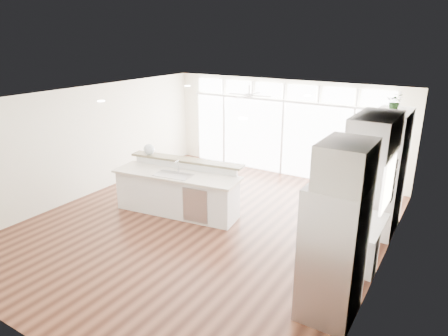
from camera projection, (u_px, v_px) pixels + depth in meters
The scene contains 24 objects.
floor at pixel (205, 226), 8.52m from camera, with size 7.00×8.00×0.02m, color #3F1E13.
ceiling at pixel (203, 99), 7.65m from camera, with size 7.00×8.00×0.02m, color white.
wall_back at pixel (284, 128), 11.30m from camera, with size 7.00×0.04×2.70m, color white.
wall_front at pixel (18, 253), 4.87m from camera, with size 7.00×0.04×2.70m, color white.
wall_left at pixel (87, 142), 9.84m from camera, with size 0.04×8.00×2.70m, color white.
wall_right at pixel (385, 202), 6.34m from camera, with size 0.04×8.00×2.70m, color white.
glass_wall at pixel (283, 138), 11.35m from camera, with size 5.80×0.06×2.08m, color white.
transom_row at pixel (285, 91), 10.93m from camera, with size 5.90×0.06×0.40m, color white.
desk_window at pixel (388, 184), 6.53m from camera, with size 0.04×0.85×0.85m, color white.
ceiling_fan at pixel (249, 91), 10.23m from camera, with size 1.16×1.16×0.32m, color silver.
recessed_lights at pixel (209, 98), 7.82m from camera, with size 3.40×3.00×0.02m, color beige.
oven_cabinet at pixel (385, 172), 7.98m from camera, with size 0.64×1.20×2.50m, color white.
desk_nook at pixel (360, 242), 7.07m from camera, with size 0.72×1.30×0.76m, color white.
upper_cabinets at pixel (375, 134), 6.42m from camera, with size 0.64×1.30×0.64m, color white.
refrigerator at pixel (333, 252), 5.56m from camera, with size 0.76×0.90×2.00m, color #B4B4B9.
fridge_cabinet at pixel (346, 164), 5.11m from camera, with size 0.64×0.90×0.60m, color white.
framed_photos at pixel (394, 181), 7.08m from camera, with size 0.06×0.22×0.80m, color black.
kitchen_island at pixel (177, 189), 8.94m from camera, with size 2.91×1.09×1.15m, color white.
rug at pixel (346, 240), 7.90m from camera, with size 0.93×0.67×0.01m, color #341910.
office_chair at pixel (332, 238), 6.90m from camera, with size 0.56×0.52×1.08m, color black.
fishbowl at pixel (149, 150), 9.42m from camera, with size 0.26×0.26×0.26m, color silver.
monitor at pixel (358, 212), 6.93m from camera, with size 0.08×0.46×0.38m, color black.
keyboard at pixel (348, 219), 7.07m from camera, with size 0.13×0.34×0.02m, color white.
potted_plant at pixel (395, 104), 7.54m from camera, with size 0.30×0.33×0.26m, color #316029.
Camera 1 is at (4.40, -6.30, 3.89)m, focal length 32.00 mm.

